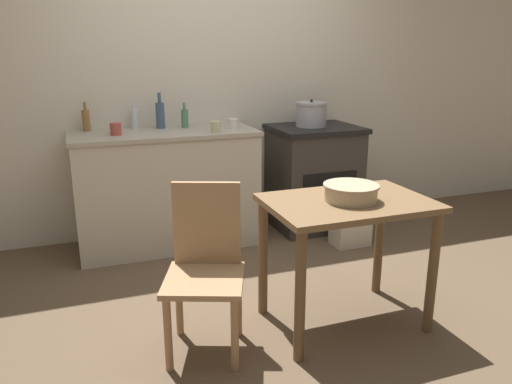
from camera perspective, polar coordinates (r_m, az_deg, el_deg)
name	(u,v)px	position (r m, az deg, el deg)	size (l,w,h in m)	color
ground_plane	(281,303)	(3.25, 2.86, -12.51)	(14.00, 14.00, 0.00)	brown
wall_back	(211,83)	(4.37, -5.20, 12.33)	(8.00, 0.07, 2.55)	beige
counter_cabinet	(167,189)	(4.08, -10.16, 0.36)	(1.44, 0.63, 0.94)	beige
stove	(313,177)	(4.47, 6.56, 1.73)	(0.74, 0.66, 0.91)	#38332D
work_table	(347,223)	(2.84, 10.36, -3.53)	(0.90, 0.62, 0.75)	brown
chair	(205,265)	(2.65, -5.80, -8.26)	(0.52, 0.52, 0.89)	#A87F56
flour_sack	(351,221)	(4.14, 10.77, -3.25)	(0.29, 0.20, 0.41)	beige
stock_pot	(311,114)	(4.35, 6.32, 8.83)	(0.27, 0.27, 0.23)	#A8A8AD
mixing_bowl_large	(351,192)	(2.78, 10.80, 0.05)	(0.31, 0.31, 0.09)	tan
bottle_far_left	(185,118)	(4.12, -8.16, 8.37)	(0.06, 0.06, 0.20)	#517F5B
bottle_left	(134,118)	(4.16, -13.72, 8.18)	(0.06, 0.06, 0.21)	silver
bottle_mid_left	(160,115)	(4.11, -10.90, 8.67)	(0.07, 0.07, 0.28)	#3D5675
bottle_center_left	(86,120)	(4.12, -18.85, 7.81)	(0.06, 0.06, 0.23)	olive
cup_center	(216,127)	(3.86, -4.59, 7.43)	(0.08, 0.08, 0.08)	beige
cup_center_right	(233,124)	(4.05, -2.62, 7.81)	(0.08, 0.08, 0.08)	silver
cup_mid_right	(116,129)	(3.86, -15.73, 6.95)	(0.08, 0.08, 0.09)	#B74C42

